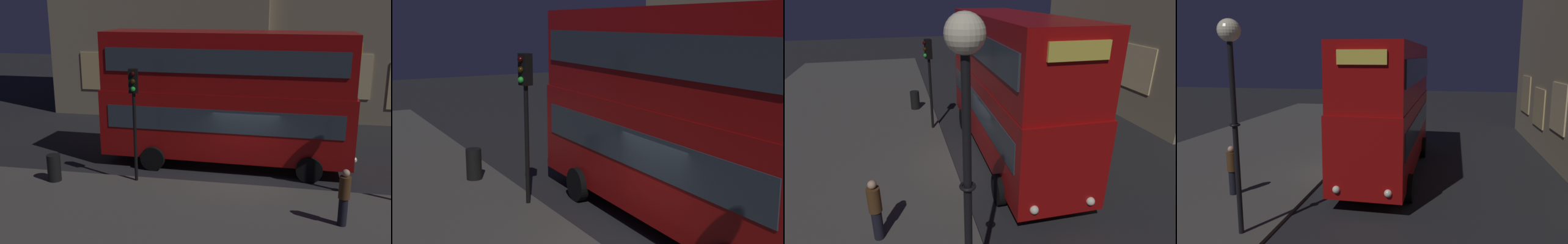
# 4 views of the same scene
# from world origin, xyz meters

# --- Properties ---
(double_decker_bus) EXTENTS (10.05, 3.03, 5.44)m
(double_decker_bus) POSITION_xyz_m (-0.90, 1.53, 3.01)
(double_decker_bus) COLOR #9E0C0C
(double_decker_bus) RESTS_ON ground
(traffic_light_near_kerb) EXTENTS (0.37, 0.39, 4.15)m
(traffic_light_near_kerb) POSITION_xyz_m (-3.85, -1.18, 3.10)
(traffic_light_near_kerb) COLOR black
(traffic_light_near_kerb) RESTS_ON sidewalk_slab
(litter_bin) EXTENTS (0.49, 0.49, 1.00)m
(litter_bin) POSITION_xyz_m (-6.81, -1.78, 0.62)
(litter_bin) COLOR black
(litter_bin) RESTS_ON sidewalk_slab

